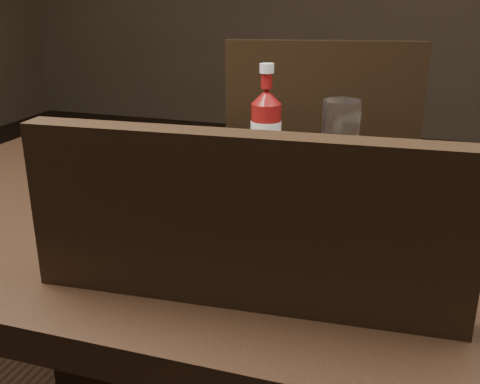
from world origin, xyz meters
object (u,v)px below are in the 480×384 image
(dining_table, at_px, (260,212))
(plate, at_px, (238,226))
(ketchup_bottle, at_px, (266,133))
(tumbler, at_px, (341,130))
(chair_far, at_px, (314,215))

(dining_table, height_order, plate, plate)
(ketchup_bottle, height_order, tumbler, ketchup_bottle)
(plate, xyz_separation_m, tumbler, (0.08, 0.38, 0.05))
(chair_far, bearing_deg, plate, 80.87)
(dining_table, height_order, ketchup_bottle, ketchup_bottle)
(dining_table, distance_m, plate, 0.12)
(dining_table, relative_size, plate, 3.70)
(dining_table, height_order, chair_far, dining_table)
(plate, bearing_deg, dining_table, 90.69)
(dining_table, xyz_separation_m, tumbler, (0.08, 0.26, 0.08))
(chair_far, distance_m, tumbler, 0.62)
(dining_table, relative_size, ketchup_bottle, 11.27)
(ketchup_bottle, relative_size, tumbler, 0.96)
(chair_far, relative_size, plate, 1.48)
(ketchup_bottle, bearing_deg, plate, -81.76)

